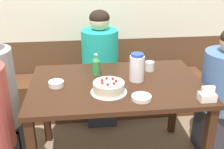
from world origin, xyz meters
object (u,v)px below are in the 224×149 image
object	(u,v)px
person_teal_shirt	(223,94)
person_grey_tee	(100,70)
napkin_holder	(207,95)
glass_water_tall	(150,66)
bench_seat	(107,95)
water_pitcher	(137,67)
bowl_soup_white	(56,84)
soju_bottle	(96,65)
birthday_cake	(109,87)
bowl_rice_small	(141,98)

from	to	relation	value
person_teal_shirt	person_grey_tee	world-z (taller)	person_grey_tee
napkin_holder	glass_water_tall	bearing A→B (deg)	115.03
napkin_holder	person_grey_tee	distance (m)	1.24
bench_seat	napkin_holder	xyz separation A→B (m)	(0.57, -1.18, 0.58)
bench_seat	person_teal_shirt	distance (m)	1.26
water_pitcher	napkin_holder	bearing A→B (deg)	-42.69
bowl_soup_white	person_grey_tee	distance (m)	0.82
bowl_soup_white	soju_bottle	bearing A→B (deg)	30.78
water_pitcher	glass_water_tall	distance (m)	0.25
birthday_cake	bowl_rice_small	size ratio (longest dim) A/B	1.91
bowl_rice_small	person_teal_shirt	world-z (taller)	person_teal_shirt
person_grey_tee	bench_seat	bearing A→B (deg)	150.74
person_grey_tee	glass_water_tall	bearing A→B (deg)	38.95
birthday_cake	bowl_rice_small	distance (m)	0.25
soju_bottle	birthday_cake	bearing A→B (deg)	-78.41
bench_seat	bowl_soup_white	bearing A→B (deg)	-118.86
bowl_soup_white	bowl_rice_small	size ratio (longest dim) A/B	0.83
bench_seat	water_pitcher	bearing A→B (deg)	-78.62
bowl_rice_small	glass_water_tall	world-z (taller)	glass_water_tall
soju_bottle	bowl_rice_small	xyz separation A→B (m)	(0.28, -0.47, -0.07)
bowl_soup_white	bowl_rice_small	bearing A→B (deg)	-25.15
water_pitcher	bowl_rice_small	size ratio (longest dim) A/B	1.62
water_pitcher	person_teal_shirt	world-z (taller)	person_teal_shirt
bowl_rice_small	person_grey_tee	bearing A→B (deg)	102.13
person_grey_tee	bowl_rice_small	bearing A→B (deg)	12.13
napkin_holder	bench_seat	bearing A→B (deg)	115.90
napkin_holder	glass_water_tall	size ratio (longest dim) A/B	1.41
birthday_cake	napkin_holder	size ratio (longest dim) A/B	2.38
bowl_soup_white	person_teal_shirt	bearing A→B (deg)	2.52
bench_seat	birthday_cake	world-z (taller)	birthday_cake
napkin_holder	person_teal_shirt	size ratio (longest dim) A/B	0.10
water_pitcher	soju_bottle	xyz separation A→B (m)	(-0.31, 0.15, -0.02)
birthday_cake	person_grey_tee	size ratio (longest dim) A/B	0.22
water_pitcher	glass_water_tall	world-z (taller)	water_pitcher
bowl_rice_small	person_grey_tee	size ratio (longest dim) A/B	0.12
bench_seat	person_grey_tee	world-z (taller)	person_grey_tee
bench_seat	person_grey_tee	distance (m)	0.40
person_teal_shirt	soju_bottle	bearing A→B (deg)	-6.67
bowl_rice_small	person_grey_tee	world-z (taller)	person_grey_tee
bowl_soup_white	bowl_rice_small	world-z (taller)	bowl_soup_white
water_pitcher	person_teal_shirt	size ratio (longest dim) A/B	0.19
bowl_rice_small	person_grey_tee	xyz separation A→B (m)	(-0.21, 0.98, -0.19)
bowl_soup_white	napkin_holder	bearing A→B (deg)	-18.35
bench_seat	bowl_rice_small	bearing A→B (deg)	-83.20
glass_water_tall	person_grey_tee	world-z (taller)	person_grey_tee
bowl_soup_white	glass_water_tall	world-z (taller)	glass_water_tall
soju_bottle	bowl_soup_white	distance (m)	0.37
bench_seat	birthday_cake	xyz separation A→B (m)	(-0.08, -0.98, 0.58)
bowl_rice_small	glass_water_tall	distance (m)	0.53
bowl_rice_small	person_teal_shirt	bearing A→B (deg)	23.16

